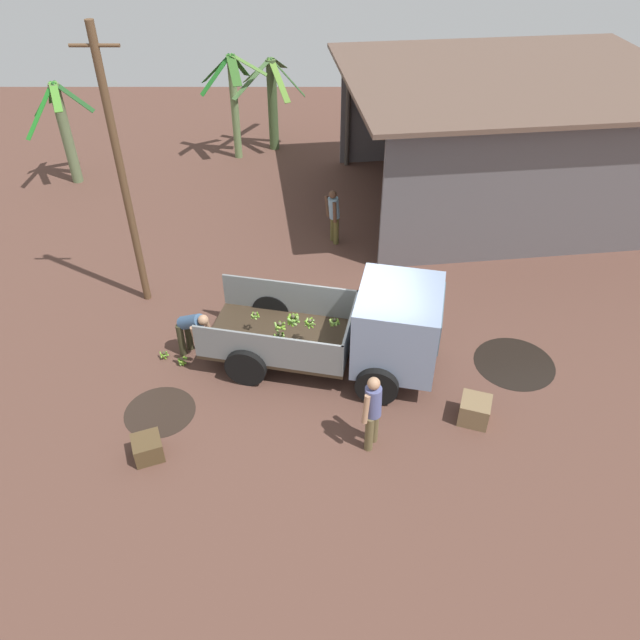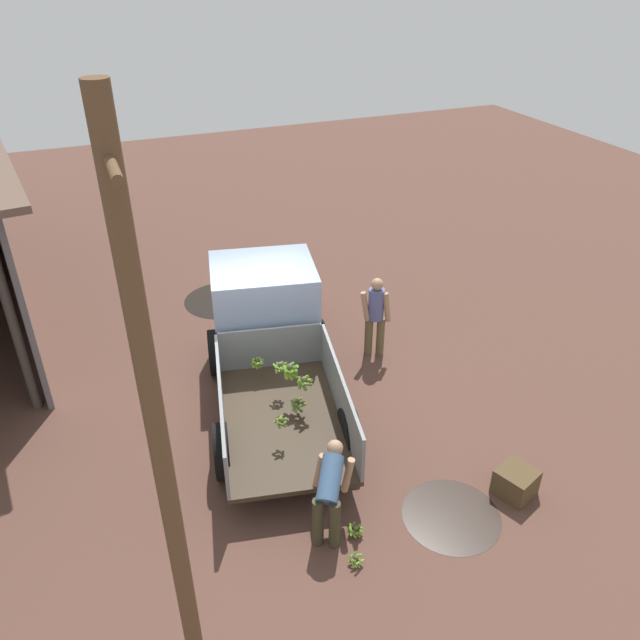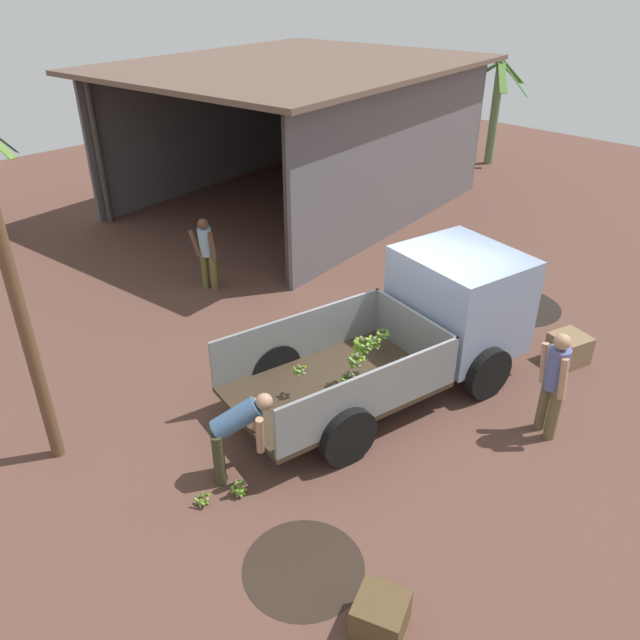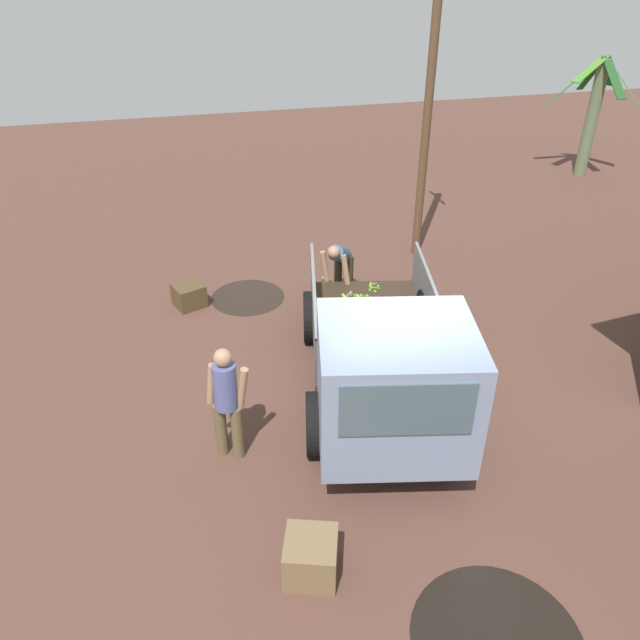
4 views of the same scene
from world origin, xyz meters
name	(u,v)px [view 1 (image 1 of 4)]	position (x,y,z in m)	size (l,w,h in m)	color
ground	(351,357)	(0.00, 0.00, 0.00)	(36.00, 36.00, 0.00)	brown
mud_patch_0	(160,412)	(-3.83, -1.61, 0.00)	(1.39, 1.39, 0.01)	black
mud_patch_1	(514,363)	(3.48, -0.20, 0.00)	(1.72, 1.72, 0.01)	black
cargo_truck	(375,328)	(0.43, -0.32, 1.07)	(5.08, 2.86, 2.01)	#36291C
warehouse_shed	(528,111)	(5.20, 7.38, 2.74)	(10.22, 8.57, 3.77)	#5C585B
utility_pole	(122,176)	(-4.89, 2.19, 3.21)	(0.95, 0.17, 6.28)	brown
banana_palm_0	(273,103)	(-2.31, 11.25, 1.63)	(2.38, 2.79, 3.11)	#455B33
banana_palm_2	(234,103)	(-3.52, 10.48, 1.87)	(2.23, 1.88, 3.43)	#6C8652
banana_palm_3	(65,131)	(-8.54, 8.59, 1.67)	(1.87, 2.03, 3.17)	#64744E
person_foreground_visitor	(372,409)	(0.25, -2.42, 0.92)	(0.43, 0.58, 1.66)	brown
person_worker_loading	(191,328)	(-3.39, 0.07, 0.76)	(0.82, 0.76, 1.25)	#373520
person_bystander_near_shed	(334,214)	(-0.31, 4.81, 0.86)	(0.47, 0.56, 1.55)	brown
banana_bunch_on_ground_0	(164,354)	(-4.05, -0.02, 0.10)	(0.22, 0.21, 0.17)	#4E4632
banana_bunch_on_ground_1	(182,360)	(-3.62, -0.22, 0.11)	(0.22, 0.22, 0.19)	brown
wooden_crate_0	(148,448)	(-3.80, -2.70, 0.21)	(0.51, 0.51, 0.42)	#4F3C23
wooden_crate_1	(475,410)	(2.28, -1.80, 0.25)	(0.56, 0.56, 0.50)	olive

